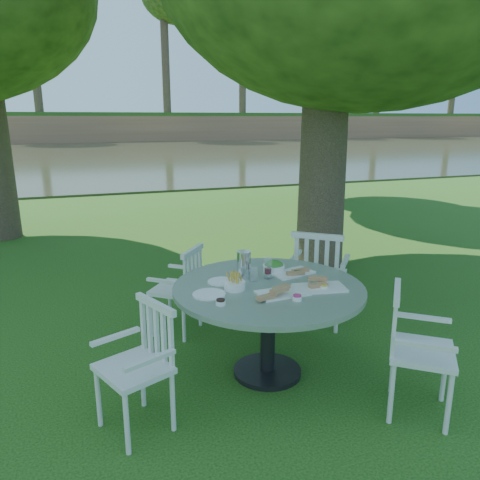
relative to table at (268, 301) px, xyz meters
name	(u,v)px	position (x,y,z in m)	size (l,w,h in m)	color
ground	(246,325)	(0.16, 0.94, -0.64)	(140.00, 140.00, 0.00)	#153E0D
table	(268,301)	(0.00, 0.00, 0.00)	(1.51, 1.51, 0.77)	black
chair_ne	(318,271)	(0.82, 0.69, -0.06)	(0.68, 0.68, 0.99)	silver
chair_nw	(184,284)	(-0.47, 0.98, -0.13)	(0.59, 0.59, 0.86)	silver
chair_sw	(144,356)	(-1.03, -0.32, -0.13)	(0.55, 0.57, 0.87)	silver
chair_se	(409,341)	(0.74, -0.78, -0.10)	(0.63, 0.63, 0.91)	silver
tableware	(263,277)	(-0.01, 0.09, 0.18)	(1.19, 0.78, 0.23)	white
river	(103,156)	(0.16, 23.94, -0.64)	(100.00, 28.00, 0.12)	#2E331E
far_bank	(86,56)	(0.44, 42.05, 6.61)	(100.00, 18.00, 15.20)	#8B5D41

